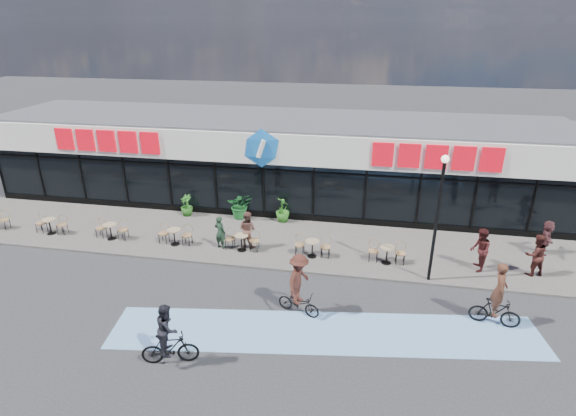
{
  "coord_description": "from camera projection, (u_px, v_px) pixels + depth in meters",
  "views": [
    {
      "loc": [
        4.95,
        -13.47,
        9.44
      ],
      "look_at": [
        1.86,
        3.5,
        2.19
      ],
      "focal_mm": 28.0,
      "sensor_mm": 36.0,
      "label": 1
    }
  ],
  "objects": [
    {
      "name": "ground",
      "position": [
        222.0,
        294.0,
        16.69
      ],
      "size": [
        120.0,
        120.0,
        0.0
      ],
      "primitive_type": "plane",
      "color": "#28282B",
      "rests_on": "ground"
    },
    {
      "name": "sidewalk",
      "position": [
        252.0,
        239.0,
        20.75
      ],
      "size": [
        44.0,
        5.0,
        0.1
      ],
      "primitive_type": "cube",
      "color": "#5C5551",
      "rests_on": "ground"
    },
    {
      "name": "bike_lane",
      "position": [
        325.0,
        332.0,
        14.67
      ],
      "size": [
        14.17,
        4.13,
        0.01
      ],
      "primitive_type": "cube",
      "rotation": [
        0.0,
        0.0,
        0.14
      ],
      "color": "#6994C6",
      "rests_on": "ground"
    },
    {
      "name": "building",
      "position": [
        276.0,
        159.0,
        24.79
      ],
      "size": [
        30.6,
        6.57,
        4.75
      ],
      "color": "black",
      "rests_on": "ground"
    },
    {
      "name": "lamp_post",
      "position": [
        438.0,
        209.0,
        16.32
      ],
      "size": [
        0.28,
        0.28,
        5.01
      ],
      "color": "black",
      "rests_on": "sidewalk"
    },
    {
      "name": "bistro_set_1",
      "position": [
        51.0,
        224.0,
        21.12
      ],
      "size": [
        1.54,
        0.62,
        0.9
      ],
      "color": "tan",
      "rests_on": "sidewalk"
    },
    {
      "name": "bistro_set_2",
      "position": [
        112.0,
        229.0,
        20.61
      ],
      "size": [
        1.54,
        0.62,
        0.9
      ],
      "color": "tan",
      "rests_on": "sidewalk"
    },
    {
      "name": "bistro_set_3",
      "position": [
        175.0,
        234.0,
        20.1
      ],
      "size": [
        1.54,
        0.62,
        0.9
      ],
      "color": "tan",
      "rests_on": "sidewalk"
    },
    {
      "name": "bistro_set_4",
      "position": [
        242.0,
        240.0,
        19.59
      ],
      "size": [
        1.54,
        0.62,
        0.9
      ],
      "color": "tan",
      "rests_on": "sidewalk"
    },
    {
      "name": "bistro_set_5",
      "position": [
        313.0,
        246.0,
        19.07
      ],
      "size": [
        1.54,
        0.62,
        0.9
      ],
      "color": "tan",
      "rests_on": "sidewalk"
    },
    {
      "name": "bistro_set_6",
      "position": [
        387.0,
        252.0,
        18.56
      ],
      "size": [
        1.54,
        0.62,
        0.9
      ],
      "color": "tan",
      "rests_on": "sidewalk"
    },
    {
      "name": "potted_plant_left",
      "position": [
        186.0,
        205.0,
        23.0
      ],
      "size": [
        0.83,
        0.83,
        1.11
      ],
      "primitive_type": "imported",
      "rotation": [
        0.0,
        0.0,
        5.83
      ],
      "color": "#235A19",
      "rests_on": "sidewalk"
    },
    {
      "name": "potted_plant_mid",
      "position": [
        240.0,
        205.0,
        22.66
      ],
      "size": [
        1.45,
        1.33,
        1.38
      ],
      "primitive_type": "imported",
      "rotation": [
        0.0,
        0.0,
        0.23
      ],
      "color": "#1C6427",
      "rests_on": "sidewalk"
    },
    {
      "name": "potted_plant_right",
      "position": [
        283.0,
        210.0,
        22.29
      ],
      "size": [
        0.99,
        0.99,
        1.25
      ],
      "primitive_type": "imported",
      "rotation": [
        0.0,
        0.0,
        2.24
      ],
      "color": "#29631C",
      "rests_on": "sidewalk"
    },
    {
      "name": "patron_left",
      "position": [
        220.0,
        232.0,
        19.61
      ],
      "size": [
        0.65,
        0.54,
        1.52
      ],
      "primitive_type": "imported",
      "rotation": [
        0.0,
        0.0,
        2.77
      ],
      "color": "#1B3220",
      "rests_on": "sidewalk"
    },
    {
      "name": "patron_right",
      "position": [
        247.0,
        229.0,
        19.71
      ],
      "size": [
        1.0,
        0.9,
        1.67
      ],
      "primitive_type": "imported",
      "rotation": [
        0.0,
        0.0,
        2.75
      ],
      "color": "brown",
      "rests_on": "sidewalk"
    },
    {
      "name": "pedestrian_a",
      "position": [
        480.0,
        250.0,
        17.8
      ],
      "size": [
        0.73,
        0.91,
        1.81
      ],
      "primitive_type": "imported",
      "rotation": [
        0.0,
        0.0,
        -1.62
      ],
      "color": "#3C1515",
      "rests_on": "sidewalk"
    },
    {
      "name": "pedestrian_b",
      "position": [
        547.0,
        237.0,
        19.16
      ],
      "size": [
        0.86,
        1.48,
        1.52
      ],
      "primitive_type": "imported",
      "rotation": [
        0.0,
        0.0,
        1.26
      ],
      "color": "#4F282B",
      "rests_on": "sidewalk"
    },
    {
      "name": "pedestrian_c",
      "position": [
        535.0,
        255.0,
        17.5
      ],
      "size": [
        0.99,
        0.86,
        1.74
      ],
      "primitive_type": "imported",
      "rotation": [
        0.0,
        0.0,
        3.42
      ],
      "color": "#3C1915",
      "rests_on": "sidewalk"
    },
    {
      "name": "cyclist_a",
      "position": [
        299.0,
        287.0,
        15.23
      ],
      "size": [
        1.66,
        1.34,
        2.28
      ],
      "color": "black",
      "rests_on": "ground"
    },
    {
      "name": "cyclist_b",
      "position": [
        497.0,
        302.0,
        14.72
      ],
      "size": [
        1.67,
        0.76,
        2.32
      ],
      "color": "black",
      "rests_on": "ground"
    },
    {
      "name": "cyclist_c",
      "position": [
        169.0,
        339.0,
        13.05
      ],
      "size": [
        1.76,
        0.92,
        2.04
      ],
      "color": "black",
      "rests_on": "ground"
    }
  ]
}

